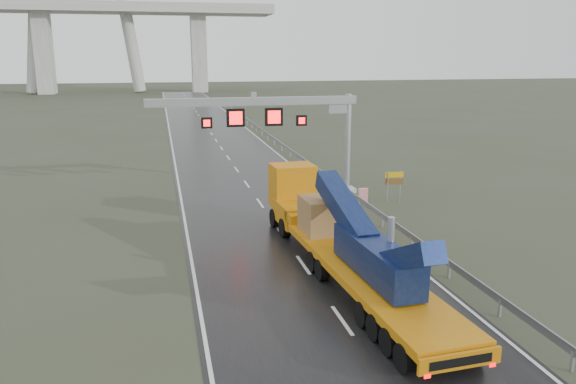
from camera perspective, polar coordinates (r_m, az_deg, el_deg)
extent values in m
plane|color=#363A28|center=(23.86, 3.99, -10.83)|extent=(400.00, 400.00, 0.00)
cube|color=black|center=(61.88, -6.76, 4.42)|extent=(11.00, 200.00, 0.02)
cube|color=#9FA09B|center=(42.11, 5.94, 0.25)|extent=(1.20, 1.20, 0.30)
cylinder|color=#A0A3A9|center=(41.45, 6.06, 4.90)|extent=(0.48, 0.48, 7.20)
cube|color=#A0A3A9|center=(39.40, -3.49, 9.18)|extent=(14.80, 0.55, 0.55)
cube|color=#A0A3A9|center=(40.87, 5.08, 8.61)|extent=(1.40, 0.35, 0.90)
cube|color=#A0A3A9|center=(39.36, -3.50, 9.83)|extent=(0.35, 0.35, 0.35)
cube|color=black|center=(39.26, -5.34, 7.51)|extent=(1.25, 0.25, 1.25)
cube|color=#FF0C0C|center=(39.12, -5.32, 7.49)|extent=(0.90, 0.02, 0.90)
cube|color=black|center=(39.70, -1.45, 7.64)|extent=(1.25, 0.25, 1.25)
cube|color=#FF0C0C|center=(39.56, -1.40, 7.62)|extent=(0.90, 0.02, 0.90)
cube|color=black|center=(39.08, -8.26, 6.96)|extent=(0.75, 0.25, 0.75)
cube|color=#FF0C0C|center=(38.94, -8.25, 6.94)|extent=(0.54, 0.02, 0.54)
cube|color=black|center=(40.17, 1.38, 7.28)|extent=(0.75, 0.25, 0.75)
cube|color=#FF0C0C|center=(40.04, 1.43, 7.26)|extent=(0.54, 0.02, 0.54)
cube|color=#9FA09B|center=(163.27, -23.55, 12.82)|extent=(4.00, 6.00, 21.00)
cube|color=#9FA09B|center=(161.15, -9.04, 13.76)|extent=(4.00, 6.00, 21.00)
cube|color=#C3780A|center=(24.09, 7.87, -8.01)|extent=(3.60, 13.96, 0.35)
cube|color=#C3780A|center=(18.61, 17.07, -16.08)|extent=(2.86, 0.29, 0.54)
cube|color=black|center=(18.56, 17.19, -16.17)|extent=(2.17, 0.15, 0.30)
cube|color=#FF0505|center=(18.17, 13.98, -17.73)|extent=(0.22, 0.05, 0.12)
cube|color=#FF0505|center=(19.30, 20.06, -16.19)|extent=(0.22, 0.05, 0.12)
cube|color=#C3780A|center=(30.40, 2.29, -2.47)|extent=(2.63, 1.34, 0.49)
cube|color=#C3780A|center=(31.91, 1.39, -2.14)|extent=(2.74, 3.11, 1.18)
cube|color=#C3780A|center=(33.25, 0.47, 0.62)|extent=(2.58, 2.12, 2.57)
cube|color=black|center=(34.13, -0.02, 1.48)|extent=(2.27, 0.19, 1.18)
cube|color=#0F194A|center=(22.92, 8.96, -6.69)|extent=(1.74, 5.99, 1.38)
cube|color=#0F194A|center=(25.57, 5.78, -1.65)|extent=(1.31, 5.49, 2.52)
cube|color=#0F194A|center=(20.56, 11.98, -6.62)|extent=(1.12, 3.96, 2.38)
cylinder|color=#A0A3A9|center=(22.88, 10.39, -4.43)|extent=(0.31, 0.31, 1.58)
cube|color=olive|center=(28.24, 3.71, -2.35)|extent=(2.30, 2.30, 1.78)
cylinder|color=black|center=(20.72, 12.96, -13.67)|extent=(2.92, 1.16, 0.99)
cylinder|color=black|center=(26.39, 5.64, -7.23)|extent=(2.92, 1.16, 0.99)
cylinder|color=black|center=(33.53, 0.56, -2.49)|extent=(2.73, 1.25, 1.09)
cylinder|color=#A0A3A9|center=(38.96, 10.07, 0.45)|extent=(0.07, 0.07, 2.21)
cylinder|color=#A0A3A9|center=(39.32, 11.31, 0.52)|extent=(0.07, 0.07, 2.21)
cube|color=gold|center=(38.95, 10.75, 1.73)|extent=(1.28, 0.21, 0.37)
cube|color=brown|center=(39.05, 10.72, 1.08)|extent=(1.28, 0.21, 0.41)
cube|color=red|center=(38.97, 7.64, -0.36)|extent=(0.61, 0.35, 1.01)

